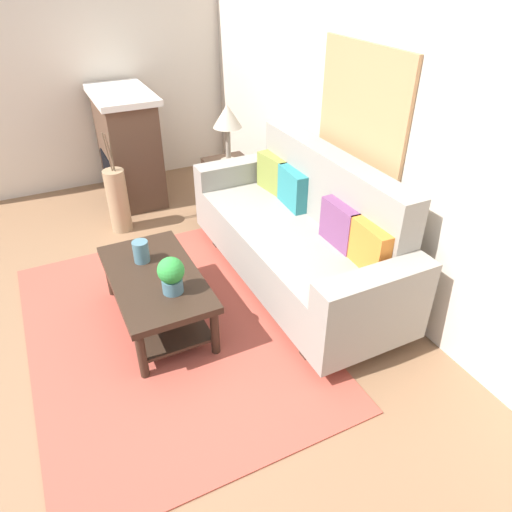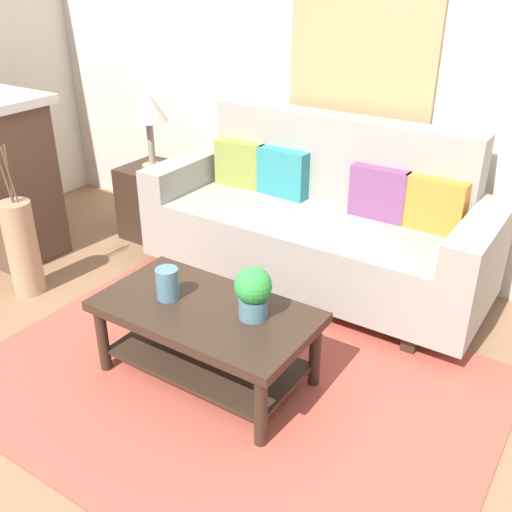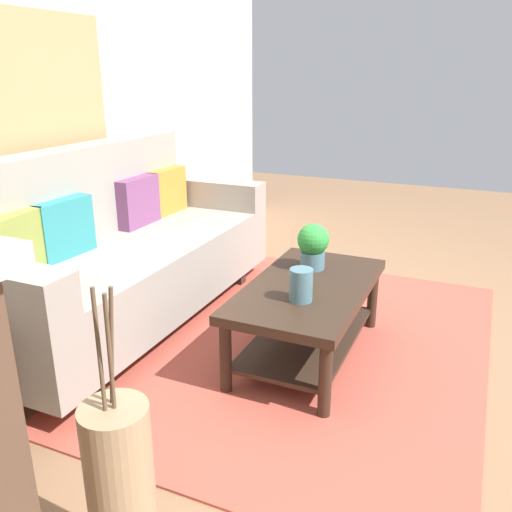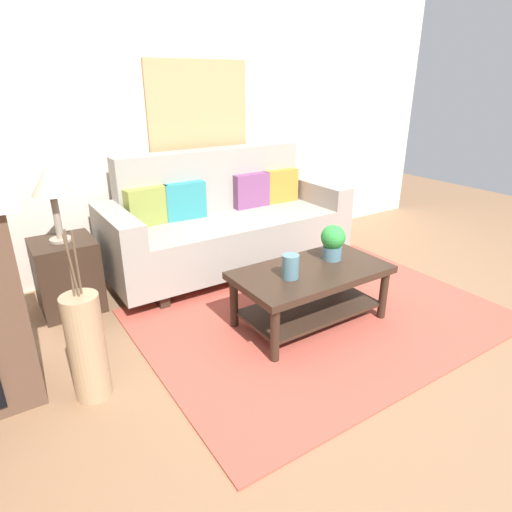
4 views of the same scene
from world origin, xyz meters
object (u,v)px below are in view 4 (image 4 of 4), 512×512
throw_pillow_olive (147,207)px  table_lamp (51,183)px  throw_pillow_orange (280,186)px  side_table (67,275)px  framed_painting (199,109)px  potted_plant_tabletop (333,241)px  coffee_table (311,284)px  floor_vase (87,347)px  throw_pillow_plum (251,190)px  throw_pillow_teal (185,201)px  couch (227,225)px  tabletop_vase (290,266)px

throw_pillow_olive → table_lamp: (-0.72, -0.13, 0.31)m
throw_pillow_orange → side_table: (-2.09, -0.13, -0.40)m
framed_painting → potted_plant_tabletop: bearing=-81.2°
coffee_table → potted_plant_tabletop: potted_plant_tabletop is taller
table_lamp → framed_painting: framed_painting is taller
coffee_table → floor_vase: bearing=177.6°
coffee_table → framed_painting: (-0.00, 1.66, 1.10)m
potted_plant_tabletop → side_table: 2.02m
throw_pillow_plum → throw_pillow_olive: bearing=180.0°
throw_pillow_olive → coffee_table: (0.69, -1.32, -0.37)m
throw_pillow_orange → potted_plant_tabletop: bearing=-109.2°
throw_pillow_teal → throw_pillow_plum: same height
coffee_table → potted_plant_tabletop: bearing=14.0°
side_table → framed_painting: size_ratio=0.56×
throw_pillow_olive → potted_plant_tabletop: (0.94, -1.26, -0.11)m
couch → side_table: 1.41m
throw_pillow_orange → throw_pillow_teal: bearing=180.0°
potted_plant_tabletop → side_table: bearing=145.7°
throw_pillow_orange → framed_painting: bearing=153.6°
throw_pillow_orange → tabletop_vase: bearing=-123.5°
tabletop_vase → framed_painting: bearing=83.0°
table_lamp → tabletop_vase: bearing=-45.4°
table_lamp → framed_painting: 1.54m
couch → floor_vase: 1.90m
couch → coffee_table: 1.20m
couch → framed_painting: 1.08m
tabletop_vase → floor_vase: 1.33m
coffee_table → table_lamp: size_ratio=1.93×
tabletop_vase → table_lamp: 1.77m
couch → framed_painting: (0.00, 0.47, 0.98)m
couch → coffee_table: couch is taller
throw_pillow_teal → throw_pillow_orange: bearing=0.0°
throw_pillow_olive → throw_pillow_teal: same height
throw_pillow_teal → throw_pillow_plum: bearing=0.0°
framed_painting → coffee_table: bearing=-89.8°
throw_pillow_orange → coffee_table: throw_pillow_orange is taller
throw_pillow_olive → potted_plant_tabletop: bearing=-53.4°
coffee_table → potted_plant_tabletop: size_ratio=4.20×
floor_vase → throw_pillow_orange: bearing=29.6°
coffee_table → throw_pillow_orange: bearing=62.6°
couch → coffee_table: bearing=-89.8°
throw_pillow_olive → framed_painting: bearing=26.4°
throw_pillow_plum → framed_painting: bearing=135.2°
throw_pillow_plum → coffee_table: 1.41m
throw_pillow_olive → side_table: throw_pillow_olive is taller
throw_pillow_orange → tabletop_vase: throw_pillow_orange is taller
throw_pillow_plum → side_table: size_ratio=0.64×
throw_pillow_teal → table_lamp: size_ratio=0.63×
throw_pillow_teal → side_table: 1.14m
couch → potted_plant_tabletop: 1.17m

